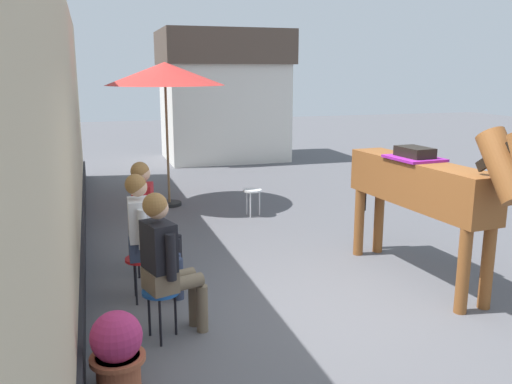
{
  "coord_description": "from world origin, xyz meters",
  "views": [
    {
      "loc": [
        -2.2,
        -4.64,
        2.42
      ],
      "look_at": [
        -0.4,
        1.2,
        1.05
      ],
      "focal_mm": 37.82,
      "sensor_mm": 36.0,
      "label": 1
    }
  ],
  "objects": [
    {
      "name": "distant_cottage",
      "position": [
        1.4,
        10.11,
        1.8
      ],
      "size": [
        3.4,
        2.6,
        3.5
      ],
      "color": "silver",
      "rests_on": "ground_plane"
    },
    {
      "name": "seated_visitor_far",
      "position": [
        -1.59,
        1.67,
        0.78
      ],
      "size": [
        0.61,
        0.48,
        1.39
      ],
      "color": "#194C99",
      "rests_on": "ground_plane"
    },
    {
      "name": "pub_facade_wall",
      "position": [
        -2.55,
        1.5,
        1.54
      ],
      "size": [
        0.34,
        14.0,
        3.4
      ],
      "color": "#CCB793",
      "rests_on": "ground_plane"
    },
    {
      "name": "seated_visitor_middle",
      "position": [
        -1.7,
        0.93,
        0.78
      ],
      "size": [
        0.61,
        0.49,
        1.39
      ],
      "color": "red",
      "rests_on": "ground_plane"
    },
    {
      "name": "seated_visitor_near",
      "position": [
        -1.62,
        0.01,
        0.78
      ],
      "size": [
        0.61,
        0.48,
        1.39
      ],
      "color": "#194C99",
      "rests_on": "ground_plane"
    },
    {
      "name": "flower_planter_middle",
      "position": [
        -2.11,
        -0.72,
        0.33
      ],
      "size": [
        0.43,
        0.43,
        0.64
      ],
      "color": "#A85638",
      "rests_on": "ground_plane"
    },
    {
      "name": "cafe_parasol",
      "position": [
        -0.88,
        5.07,
        2.36
      ],
      "size": [
        2.1,
        2.1,
        2.58
      ],
      "color": "black",
      "rests_on": "ground_plane"
    },
    {
      "name": "spare_stool_white",
      "position": [
        0.37,
        3.92,
        0.4
      ],
      "size": [
        0.32,
        0.32,
        0.46
      ],
      "color": "white",
      "rests_on": "ground_plane"
    },
    {
      "name": "ground_plane",
      "position": [
        0.0,
        3.0,
        0.0
      ],
      "size": [
        40.0,
        40.0,
        0.0
      ],
      "primitive_type": "plane",
      "color": "#56565B"
    },
    {
      "name": "saddled_horse_center",
      "position": [
        1.4,
        0.5,
        1.16
      ],
      "size": [
        0.61,
        3.0,
        2.06
      ],
      "color": "brown",
      "rests_on": "ground_plane"
    }
  ]
}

